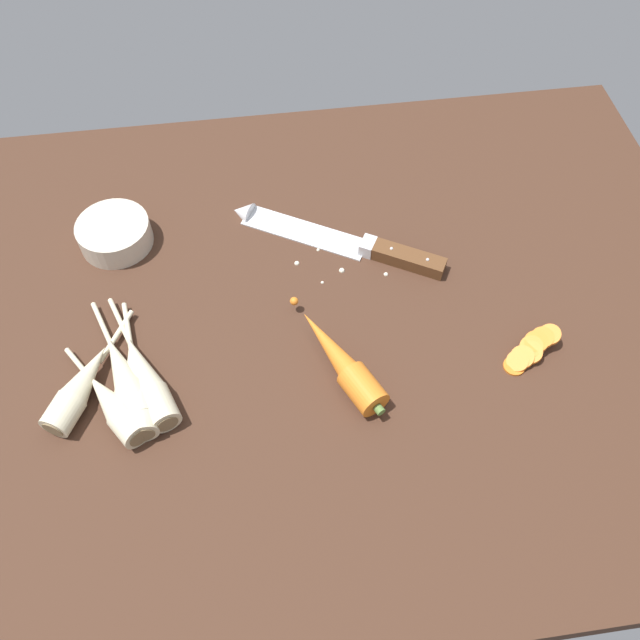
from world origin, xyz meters
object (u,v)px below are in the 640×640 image
prep_bowl (114,233)px  parsnip_back (80,387)px  parsnip_mid_left (125,377)px  carrot_slice_stack (531,350)px  whole_carrot (342,362)px  parsnip_outer (147,379)px  chefs_knife (332,237)px  parsnip_mid_right (114,406)px  parsnip_front (136,387)px

prep_bowl → parsnip_back: bearing=-97.5°
parsnip_mid_left → carrot_slice_stack: bearing=-3.0°
whole_carrot → parsnip_outer: size_ratio=0.90×
whole_carrot → carrot_slice_stack: (25.80, -1.07, -0.89)cm
chefs_knife → carrot_slice_stack: (23.62, -24.12, 0.56)cm
whole_carrot → carrot_slice_stack: bearing=-2.4°
parsnip_mid_right → carrot_slice_stack: bearing=1.4°
chefs_knife → parsnip_outer: parsnip_outer is taller
parsnip_mid_left → whole_carrot: bearing=-3.5°
parsnip_front → parsnip_outer: size_ratio=0.99×
parsnip_mid_left → parsnip_back: (-5.69, -0.80, 0.00)cm
parsnip_back → parsnip_mid_left: bearing=8.0°
carrot_slice_stack → prep_bowl: bearing=153.5°
parsnip_back → whole_carrot: bearing=-1.6°
whole_carrot → parsnip_back: bearing=178.4°
parsnip_mid_right → whole_carrot: bearing=4.7°
whole_carrot → parsnip_mid_left: bearing=176.5°
whole_carrot → parsnip_back: (-34.09, 0.93, -0.12)cm
chefs_knife → prep_bowl: size_ratio=2.88×
parsnip_back → carrot_slice_stack: 59.92cm
chefs_knife → parsnip_mid_left: (-30.57, -21.32, 1.33)cm
parsnip_mid_left → parsnip_outer: bearing=-14.9°
parsnip_mid_left → chefs_knife: bearing=34.9°
parsnip_front → prep_bowl: size_ratio=1.98×
parsnip_front → parsnip_back: bearing=172.0°
parsnip_mid_left → parsnip_back: 5.75cm
parsnip_front → parsnip_mid_right: size_ratio=1.35×
parsnip_mid_right → parsnip_back: size_ratio=0.87×
parsnip_outer → prep_bowl: bearing=101.0°
whole_carrot → chefs_knife: bearing=84.6°
parsnip_outer → prep_bowl: size_ratio=2.00×
parsnip_back → prep_bowl: size_ratio=1.69×
parsnip_front → prep_bowl: bearing=97.9°
parsnip_mid_left → parsnip_back: same height
carrot_slice_stack → parsnip_outer: bearing=177.7°
whole_carrot → parsnip_back: whole_carrot is taller
parsnip_mid_right → prep_bowl: bearing=92.0°
whole_carrot → parsnip_back: size_ratio=1.06×
parsnip_mid_right → prep_bowl: size_ratio=1.47×
parsnip_mid_left → parsnip_mid_right: bearing=-106.6°
parsnip_back → parsnip_outer: (8.52, 0.05, -0.00)cm
parsnip_front → parsnip_outer: (1.32, 1.05, -0.00)cm
chefs_knife → prep_bowl: 33.12cm
parsnip_mid_right → parsnip_back: bearing=142.8°
parsnip_back → parsnip_outer: 8.52cm
parsnip_outer → carrot_slice_stack: bearing=-2.3°
parsnip_mid_right → parsnip_back: 5.58cm
chefs_knife → parsnip_outer: size_ratio=1.44×
parsnip_front → carrot_slice_stack: size_ratio=2.53×
parsnip_front → parsnip_mid_left: bearing=129.9°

